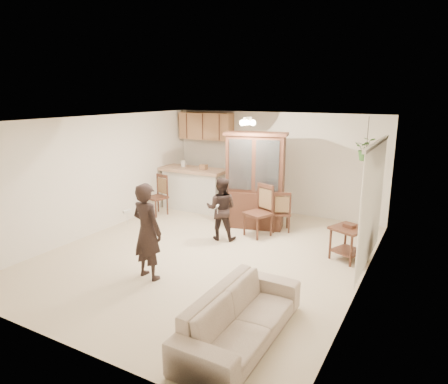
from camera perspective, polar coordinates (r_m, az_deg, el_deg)
The scene contains 23 objects.
floor at distance 7.63m, azimuth -2.21°, elevation -8.77°, with size 6.50×6.50×0.00m, color beige.
ceiling at distance 7.06m, azimuth -2.40°, elevation 10.31°, with size 5.50×6.50×0.02m, color white.
wall_back at distance 10.11m, azimuth 7.28°, elevation 4.17°, with size 5.50×0.02×2.50m, color silver.
wall_front at distance 4.89m, azimuth -22.56°, elevation -7.46°, with size 5.50×0.02×2.50m, color silver.
wall_left at distance 8.95m, azimuth -17.57°, elevation 2.36°, with size 0.02×6.50×2.50m, color silver.
wall_right at distance 6.32m, azimuth 19.59°, elevation -2.44°, with size 0.02×6.50×2.50m, color silver.
breakfast_bar at distance 10.31m, azimuth -4.32°, elevation 0.18°, with size 1.60×0.55×1.00m, color silver.
bar_top at distance 10.20m, azimuth -4.38°, elevation 3.18°, with size 1.75×0.70×0.08m, color tan.
upper_cabinets at distance 10.69m, azimuth -2.57°, elevation 9.38°, with size 1.50×0.34×0.70m, color #905F3E.
vertical_blinds at distance 7.23m, azimuth 20.39°, elevation -1.75°, with size 0.06×2.30×2.10m, color silver, non-canonical shape.
ceiling_fixture at distance 8.02m, azimuth 3.36°, elevation 10.02°, with size 0.36×0.36×0.20m, color #FFEDBF, non-canonical shape.
hanging_plant at distance 8.60m, azimuth 19.68°, elevation 5.81°, with size 0.43×0.37×0.48m, color #2B5622.
plant_cord at distance 8.57m, azimuth 19.86°, elevation 7.96°, with size 0.01×0.01×0.65m, color black.
sofa at distance 5.06m, azimuth 2.45°, elevation -16.73°, with size 1.87×0.73×0.73m, color beige.
adult at distance 6.50m, azimuth -10.97°, elevation -4.68°, with size 0.66×0.43×1.80m, color black.
child at distance 8.15m, azimuth -0.41°, elevation -2.25°, with size 0.66×0.51×1.35m, color black.
china_hutch at distance 8.84m, azimuth 4.49°, elevation 1.52°, with size 1.43×0.82×2.13m.
side_table at distance 7.59m, azimuth 17.32°, elevation -6.97°, with size 0.73×0.73×0.68m.
chair_bar at distance 10.03m, azimuth -9.56°, elevation -1.67°, with size 0.53×0.53×1.00m.
chair_hutch_left at distance 8.47m, azimuth 4.84°, elevation -4.25°, with size 0.63×0.63×1.09m.
chair_hutch_right at distance 8.85m, azimuth 8.08°, elevation -3.89°, with size 0.54×0.54×0.91m.
controller_adult at distance 6.18m, azimuth -13.67°, elevation -2.71°, with size 0.04×0.14×0.04m, color white.
controller_child at distance 7.83m, azimuth -0.93°, elevation -1.98°, with size 0.03×0.11×0.03m, color white.
Camera 1 is at (3.65, -6.02, 2.94)m, focal length 32.00 mm.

